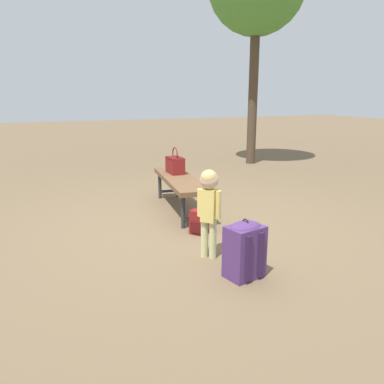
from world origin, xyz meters
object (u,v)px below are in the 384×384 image
(handbag, at_px, (175,164))
(child_standing, at_px, (209,200))
(park_bench, at_px, (180,182))
(backpack_small, at_px, (199,220))
(backpack_large, at_px, (244,248))

(handbag, bearing_deg, child_standing, -10.92)
(park_bench, xyz_separation_m, child_standing, (1.55, -0.31, 0.18))
(backpack_small, bearing_deg, handbag, 171.77)
(child_standing, height_order, backpack_small, child_standing)
(handbag, xyz_separation_m, backpack_small, (1.22, -0.18, -0.42))
(handbag, bearing_deg, backpack_small, -8.23)
(park_bench, bearing_deg, child_standing, -11.42)
(park_bench, height_order, child_standing, child_standing)
(backpack_large, height_order, backpack_small, backpack_large)
(park_bench, relative_size, backpack_small, 5.28)
(park_bench, xyz_separation_m, backpack_large, (2.03, -0.21, -0.13))
(park_bench, bearing_deg, backpack_small, -8.19)
(child_standing, xyz_separation_m, backpack_large, (0.48, 0.11, -0.31))
(handbag, distance_m, child_standing, 1.88)
(handbag, bearing_deg, backpack_large, -6.14)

